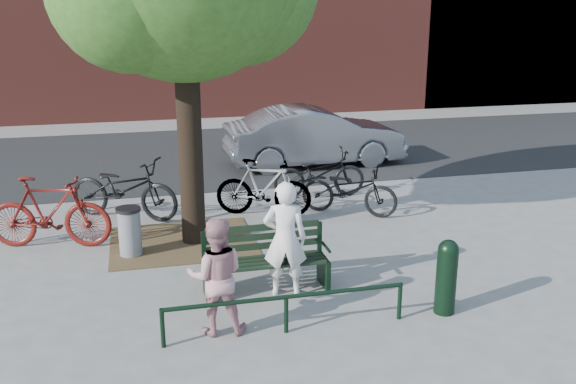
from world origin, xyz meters
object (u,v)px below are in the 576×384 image
object	(u,v)px
park_bench	(265,258)
parked_car	(315,136)
person_left	(285,239)
litter_bin	(130,231)
bicycle_c	(319,173)
person_right	(216,276)
bollard	(447,274)

from	to	relation	value
park_bench	parked_car	bearing A→B (deg)	68.61
park_bench	person_left	bearing A→B (deg)	-43.13
litter_bin	bicycle_c	distance (m)	4.52
bicycle_c	parked_car	world-z (taller)	parked_car
person_right	litter_bin	size ratio (longest dim) A/B	1.84
park_bench	person_left	xyz separation A→B (m)	(0.24, -0.22, 0.34)
person_right	litter_bin	xyz separation A→B (m)	(-1.03, 2.79, -0.33)
litter_bin	parked_car	bearing A→B (deg)	48.03
litter_bin	bicycle_c	xyz separation A→B (m)	(3.84, 2.37, 0.10)
person_left	litter_bin	bearing A→B (deg)	-29.31
person_right	litter_bin	distance (m)	2.99
park_bench	person_right	size ratio (longest dim) A/B	1.17
person_left	person_right	size ratio (longest dim) A/B	1.11
park_bench	litter_bin	world-z (taller)	park_bench
bollard	litter_bin	bearing A→B (deg)	143.20
bicycle_c	bollard	bearing A→B (deg)	-175.32
person_left	bollard	bearing A→B (deg)	165.76
litter_bin	bicycle_c	size ratio (longest dim) A/B	0.42
person_right	parked_car	xyz separation A→B (m)	(3.46, 7.78, -0.02)
park_bench	bollard	bearing A→B (deg)	-30.15
person_right	bicycle_c	distance (m)	5.88
park_bench	bicycle_c	bearing A→B (deg)	64.11
person_right	parked_car	distance (m)	8.51
person_right	bollard	distance (m)	2.98
bollard	litter_bin	xyz separation A→B (m)	(-4.00, 2.99, -0.14)
parked_car	park_bench	bearing A→B (deg)	156.67
bollard	parked_car	size ratio (longest dim) A/B	0.23
person_right	bicycle_c	xyz separation A→B (m)	(2.81, 5.16, -0.24)
bollard	park_bench	bearing A→B (deg)	149.85
bollard	parked_car	world-z (taller)	parked_car
person_left	person_right	distance (m)	1.34
bollard	bicycle_c	size ratio (longest dim) A/B	0.53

